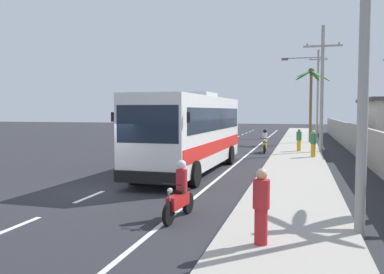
% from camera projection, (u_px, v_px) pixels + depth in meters
% --- Properties ---
extents(ground_plane, '(160.00, 160.00, 0.00)m').
position_uv_depth(ground_plane, '(104.00, 191.00, 14.98)').
color(ground_plane, '#28282D').
extents(sidewalk_kerb, '(3.20, 90.00, 0.14)m').
position_uv_depth(sidewalk_kerb, '(296.00, 162.00, 22.84)').
color(sidewalk_kerb, '#A8A399').
rests_on(sidewalk_kerb, ground).
extents(lane_markings, '(3.70, 71.00, 0.01)m').
position_uv_depth(lane_markings, '(230.00, 153.00, 28.55)').
color(lane_markings, white).
rests_on(lane_markings, ground).
extents(boundary_wall, '(0.24, 60.00, 2.01)m').
position_uv_depth(boundary_wall, '(359.00, 142.00, 25.65)').
color(boundary_wall, '#9E998E').
rests_on(boundary_wall, ground).
extents(coach_bus_foreground, '(3.21, 11.13, 3.91)m').
position_uv_depth(coach_bus_foreground, '(191.00, 130.00, 19.66)').
color(coach_bus_foreground, white).
rests_on(coach_bus_foreground, ground).
extents(motorcycle_beside_bus, '(0.56, 1.96, 1.66)m').
position_uv_depth(motorcycle_beside_bus, '(265.00, 143.00, 28.67)').
color(motorcycle_beside_bus, black).
rests_on(motorcycle_beside_bus, ground).
extents(motorcycle_trailing, '(0.56, 1.96, 1.61)m').
position_uv_depth(motorcycle_trailing, '(180.00, 195.00, 11.13)').
color(motorcycle_trailing, black).
rests_on(motorcycle_trailing, ground).
extents(pedestrian_near_kerb, '(0.36, 0.36, 1.66)m').
position_uv_depth(pedestrian_near_kerb, '(313.00, 143.00, 24.81)').
color(pedestrian_near_kerb, gold).
rests_on(pedestrian_near_kerb, sidewalk_kerb).
extents(pedestrian_midwalk, '(0.36, 0.36, 1.55)m').
position_uv_depth(pedestrian_midwalk, '(299.00, 140.00, 28.46)').
color(pedestrian_midwalk, gold).
rests_on(pedestrian_midwalk, sidewalk_kerb).
extents(pedestrian_far_walk, '(0.36, 0.36, 1.62)m').
position_uv_depth(pedestrian_far_walk, '(261.00, 205.00, 8.54)').
color(pedestrian_far_walk, red).
rests_on(pedestrian_far_walk, sidewalk_kerb).
extents(utility_pole_nearest, '(3.76, 0.24, 9.08)m').
position_uv_depth(utility_pole_nearest, '(360.00, 29.00, 9.18)').
color(utility_pole_nearest, '#9E9E99').
rests_on(utility_pole_nearest, ground).
extents(utility_pole_mid, '(4.06, 0.24, 8.80)m').
position_uv_depth(utility_pole_mid, '(320.00, 85.00, 27.88)').
color(utility_pole_mid, '#9E9E99').
rests_on(utility_pole_mid, ground).
extents(utility_pole_far, '(2.05, 0.24, 9.93)m').
position_uv_depth(utility_pole_far, '(318.00, 92.00, 46.40)').
color(utility_pole_far, '#9E9E99').
rests_on(utility_pole_far, ground).
extents(palm_nearest, '(3.18, 3.28, 6.81)m').
position_uv_depth(palm_nearest, '(311.00, 88.00, 36.35)').
color(palm_nearest, brown).
rests_on(palm_nearest, ground).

